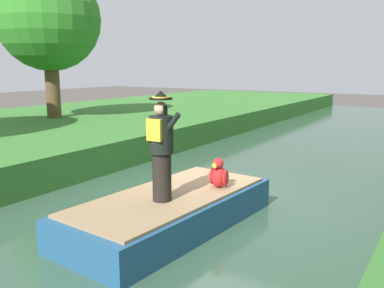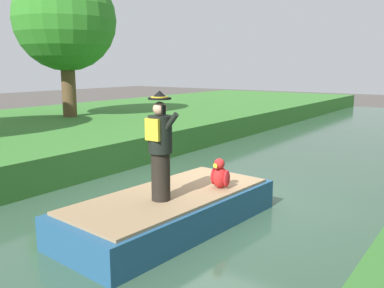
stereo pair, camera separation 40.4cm
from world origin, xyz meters
TOP-DOWN VIEW (x-y plane):
  - ground_plane at (0.00, 0.00)m, footprint 80.00×80.00m
  - canal_water at (0.00, 0.00)m, footprint 7.04×48.00m
  - boat at (0.00, -1.72)m, footprint 2.10×4.32m
  - person_pirate at (0.09, -2.09)m, footprint 0.61×0.42m
  - parrot_plush at (0.53, -0.90)m, footprint 0.36×0.35m
  - tree_tall at (-9.46, 3.52)m, footprint 3.99×3.99m

SIDE VIEW (x-z plane):
  - ground_plane at x=0.00m, z-range 0.00..0.00m
  - canal_water at x=0.00m, z-range 0.00..0.10m
  - boat at x=0.00m, z-range 0.10..0.71m
  - parrot_plush at x=0.53m, z-range 0.67..1.24m
  - person_pirate at x=0.09m, z-range 0.71..2.56m
  - tree_tall at x=-9.46m, z-range 1.81..7.64m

